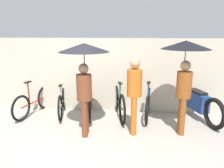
{
  "coord_description": "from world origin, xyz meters",
  "views": [
    {
      "loc": [
        0.99,
        -3.7,
        2.24
      ],
      "look_at": [
        0.62,
        1.27,
        1.0
      ],
      "focal_mm": 35.0,
      "sensor_mm": 36.0,
      "label": 1
    }
  ],
  "objects_px": {
    "pedestrian_leading": "(84,62)",
    "pedestrian_center": "(134,90)",
    "pedestrian_trailing": "(185,61)",
    "parked_bicycle_1": "(62,101)",
    "motorcycle": "(197,102)",
    "parked_bicycle_2": "(90,102)",
    "parked_bicycle_0": "(34,101)",
    "parked_bicycle_3": "(119,102)",
    "parked_bicycle_4": "(148,103)"
  },
  "relations": [
    {
      "from": "parked_bicycle_0",
      "to": "parked_bicycle_2",
      "type": "distance_m",
      "value": 1.53
    },
    {
      "from": "parked_bicycle_1",
      "to": "parked_bicycle_4",
      "type": "bearing_deg",
      "value": -101.3
    },
    {
      "from": "parked_bicycle_1",
      "to": "parked_bicycle_2",
      "type": "height_order",
      "value": "parked_bicycle_2"
    },
    {
      "from": "parked_bicycle_2",
      "to": "parked_bicycle_4",
      "type": "bearing_deg",
      "value": -98.67
    },
    {
      "from": "pedestrian_leading",
      "to": "pedestrian_center",
      "type": "bearing_deg",
      "value": 1.59
    },
    {
      "from": "pedestrian_leading",
      "to": "pedestrian_center",
      "type": "xyz_separation_m",
      "value": [
        1.05,
        0.08,
        -0.6
      ]
    },
    {
      "from": "motorcycle",
      "to": "pedestrian_leading",
      "type": "bearing_deg",
      "value": 94.92
    },
    {
      "from": "parked_bicycle_1",
      "to": "motorcycle",
      "type": "distance_m",
      "value": 3.55
    },
    {
      "from": "parked_bicycle_0",
      "to": "pedestrian_center",
      "type": "distance_m",
      "value": 2.9
    },
    {
      "from": "parked_bicycle_0",
      "to": "pedestrian_center",
      "type": "xyz_separation_m",
      "value": [
        2.67,
        -0.95,
        0.63
      ]
    },
    {
      "from": "parked_bicycle_3",
      "to": "pedestrian_center",
      "type": "height_order",
      "value": "pedestrian_center"
    },
    {
      "from": "pedestrian_center",
      "to": "parked_bicycle_3",
      "type": "bearing_deg",
      "value": 112.66
    },
    {
      "from": "parked_bicycle_1",
      "to": "pedestrian_leading",
      "type": "xyz_separation_m",
      "value": [
        0.85,
        -1.08,
        1.23
      ]
    },
    {
      "from": "parked_bicycle_1",
      "to": "parked_bicycle_3",
      "type": "height_order",
      "value": "parked_bicycle_3"
    },
    {
      "from": "parked_bicycle_2",
      "to": "parked_bicycle_0",
      "type": "bearing_deg",
      "value": 84.8
    },
    {
      "from": "parked_bicycle_4",
      "to": "parked_bicycle_1",
      "type": "bearing_deg",
      "value": 97.48
    },
    {
      "from": "parked_bicycle_4",
      "to": "pedestrian_leading",
      "type": "distance_m",
      "value": 2.16
    },
    {
      "from": "parked_bicycle_1",
      "to": "motorcycle",
      "type": "relative_size",
      "value": 0.78
    },
    {
      "from": "parked_bicycle_1",
      "to": "parked_bicycle_3",
      "type": "bearing_deg",
      "value": -102.57
    },
    {
      "from": "parked_bicycle_4",
      "to": "pedestrian_center",
      "type": "height_order",
      "value": "pedestrian_center"
    },
    {
      "from": "parked_bicycle_0",
      "to": "pedestrian_leading",
      "type": "distance_m",
      "value": 2.28
    },
    {
      "from": "parked_bicycle_0",
      "to": "parked_bicycle_4",
      "type": "xyz_separation_m",
      "value": [
        3.07,
        0.02,
        0.02
      ]
    },
    {
      "from": "parked_bicycle_2",
      "to": "motorcycle",
      "type": "xyz_separation_m",
      "value": [
        2.79,
        -0.0,
        0.07
      ]
    },
    {
      "from": "parked_bicycle_1",
      "to": "pedestrian_leading",
      "type": "height_order",
      "value": "pedestrian_leading"
    },
    {
      "from": "pedestrian_center",
      "to": "motorcycle",
      "type": "bearing_deg",
      "value": 32.73
    },
    {
      "from": "pedestrian_trailing",
      "to": "pedestrian_leading",
      "type": "bearing_deg",
      "value": -169.69
    },
    {
      "from": "parked_bicycle_3",
      "to": "pedestrian_center",
      "type": "bearing_deg",
      "value": -170.02
    },
    {
      "from": "parked_bicycle_2",
      "to": "motorcycle",
      "type": "bearing_deg",
      "value": -97.38
    },
    {
      "from": "parked_bicycle_4",
      "to": "pedestrian_center",
      "type": "xyz_separation_m",
      "value": [
        -0.4,
        -0.97,
        0.61
      ]
    },
    {
      "from": "parked_bicycle_2",
      "to": "pedestrian_trailing",
      "type": "xyz_separation_m",
      "value": [
        2.19,
        -0.85,
        1.26
      ]
    },
    {
      "from": "parked_bicycle_2",
      "to": "pedestrian_leading",
      "type": "height_order",
      "value": "pedestrian_leading"
    },
    {
      "from": "parked_bicycle_1",
      "to": "pedestrian_center",
      "type": "distance_m",
      "value": 2.24
    },
    {
      "from": "parked_bicycle_2",
      "to": "pedestrian_trailing",
      "type": "distance_m",
      "value": 2.67
    },
    {
      "from": "parked_bicycle_2",
      "to": "parked_bicycle_3",
      "type": "bearing_deg",
      "value": -101.89
    },
    {
      "from": "parked_bicycle_0",
      "to": "parked_bicycle_3",
      "type": "height_order",
      "value": "parked_bicycle_0"
    },
    {
      "from": "parked_bicycle_1",
      "to": "parked_bicycle_3",
      "type": "xyz_separation_m",
      "value": [
        1.54,
        -0.05,
        0.04
      ]
    },
    {
      "from": "parked_bicycle_2",
      "to": "pedestrian_center",
      "type": "bearing_deg",
      "value": -138.86
    },
    {
      "from": "parked_bicycle_3",
      "to": "parked_bicycle_1",
      "type": "bearing_deg",
      "value": 76.76
    },
    {
      "from": "pedestrian_leading",
      "to": "motorcycle",
      "type": "xyz_separation_m",
      "value": [
        2.7,
        1.08,
        -1.17
      ]
    },
    {
      "from": "parked_bicycle_1",
      "to": "pedestrian_leading",
      "type": "distance_m",
      "value": 1.84
    },
    {
      "from": "parked_bicycle_2",
      "to": "motorcycle",
      "type": "height_order",
      "value": "parked_bicycle_2"
    },
    {
      "from": "parked_bicycle_4",
      "to": "pedestrian_trailing",
      "type": "distance_m",
      "value": 1.62
    },
    {
      "from": "parked_bicycle_1",
      "to": "pedestrian_center",
      "type": "height_order",
      "value": "pedestrian_center"
    },
    {
      "from": "parked_bicycle_4",
      "to": "pedestrian_trailing",
      "type": "height_order",
      "value": "pedestrian_trailing"
    },
    {
      "from": "parked_bicycle_1",
      "to": "parked_bicycle_4",
      "type": "relative_size",
      "value": 0.98
    },
    {
      "from": "parked_bicycle_2",
      "to": "pedestrian_leading",
      "type": "xyz_separation_m",
      "value": [
        0.09,
        -1.09,
        1.23
      ]
    },
    {
      "from": "parked_bicycle_2",
      "to": "pedestrian_center",
      "type": "height_order",
      "value": "pedestrian_center"
    },
    {
      "from": "parked_bicycle_2",
      "to": "parked_bicycle_3",
      "type": "height_order",
      "value": "parked_bicycle_2"
    },
    {
      "from": "pedestrian_leading",
      "to": "parked_bicycle_2",
      "type": "bearing_deg",
      "value": 91.76
    },
    {
      "from": "parked_bicycle_0",
      "to": "motorcycle",
      "type": "bearing_deg",
      "value": -75.14
    }
  ]
}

